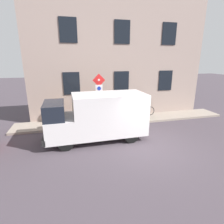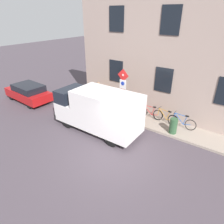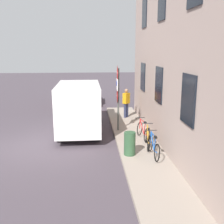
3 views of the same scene
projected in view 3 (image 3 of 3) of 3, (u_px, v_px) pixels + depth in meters
name	position (u px, v px, depth m)	size (l,w,h in m)	color
ground_plane	(38.00, 148.00, 11.65)	(80.00, 80.00, 0.00)	#473D45
sidewalk_slab	(137.00, 144.00, 11.97)	(1.78, 14.82, 0.14)	gray
building_facade	(169.00, 48.00, 11.16)	(0.75, 12.82, 8.30)	#A58E84
sign_post_stacked	(117.00, 90.00, 13.32)	(0.15, 0.56, 3.13)	#474C47
delivery_van	(79.00, 106.00, 13.76)	(2.05, 5.35, 2.50)	white
parked_hatchback	(85.00, 95.00, 20.95)	(1.91, 4.07, 1.38)	#AD1415
bicycle_blue	(153.00, 147.00, 10.32)	(0.46, 1.71, 0.89)	black
bicycle_orange	(148.00, 138.00, 11.32)	(0.47, 1.71, 0.89)	black
bicycle_red	(143.00, 131.00, 12.32)	(0.49, 1.72, 0.89)	black
pedestrian	(126.00, 102.00, 16.16)	(0.46, 0.47, 1.72)	#262B47
litter_bin	(130.00, 144.00, 10.41)	(0.44, 0.44, 0.90)	#2D5133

